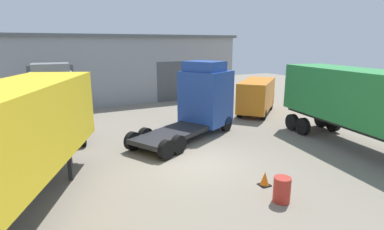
{
  "coord_description": "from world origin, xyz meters",
  "views": [
    {
      "loc": [
        -5.89,
        -11.01,
        5.29
      ],
      "look_at": [
        1.01,
        2.46,
        1.6
      ],
      "focal_mm": 28.0,
      "sensor_mm": 36.0,
      "label": 1
    }
  ],
  "objects_px": {
    "oil_drum": "(282,190)",
    "traffic_cone": "(265,179)",
    "tractor_unit_blue": "(201,100)",
    "tractor_unit_grey": "(53,99)",
    "delivery_van_orange": "(257,95)",
    "container_trailer_green": "(383,104)"
  },
  "relations": [
    {
      "from": "oil_drum",
      "to": "traffic_cone",
      "type": "distance_m",
      "value": 1.23
    },
    {
      "from": "tractor_unit_blue",
      "to": "traffic_cone",
      "type": "height_order",
      "value": "tractor_unit_blue"
    },
    {
      "from": "tractor_unit_grey",
      "to": "delivery_van_orange",
      "type": "distance_m",
      "value": 14.17
    },
    {
      "from": "tractor_unit_grey",
      "to": "container_trailer_green",
      "type": "bearing_deg",
      "value": -131.1
    },
    {
      "from": "container_trailer_green",
      "to": "traffic_cone",
      "type": "xyz_separation_m",
      "value": [
        -6.73,
        0.03,
        -2.29
      ]
    },
    {
      "from": "tractor_unit_grey",
      "to": "traffic_cone",
      "type": "distance_m",
      "value": 13.81
    },
    {
      "from": "delivery_van_orange",
      "to": "oil_drum",
      "type": "relative_size",
      "value": 5.92
    },
    {
      "from": "container_trailer_green",
      "to": "traffic_cone",
      "type": "height_order",
      "value": "container_trailer_green"
    },
    {
      "from": "oil_drum",
      "to": "container_trailer_green",
      "type": "bearing_deg",
      "value": 9.31
    },
    {
      "from": "container_trailer_green",
      "to": "tractor_unit_grey",
      "type": "height_order",
      "value": "tractor_unit_grey"
    },
    {
      "from": "tractor_unit_grey",
      "to": "oil_drum",
      "type": "distance_m",
      "value": 14.71
    },
    {
      "from": "tractor_unit_blue",
      "to": "delivery_van_orange",
      "type": "bearing_deg",
      "value": -5.35
    },
    {
      "from": "container_trailer_green",
      "to": "oil_drum",
      "type": "relative_size",
      "value": 13.44
    },
    {
      "from": "delivery_van_orange",
      "to": "oil_drum",
      "type": "bearing_deg",
      "value": -166.2
    },
    {
      "from": "container_trailer_green",
      "to": "traffic_cone",
      "type": "distance_m",
      "value": 7.11
    },
    {
      "from": "delivery_van_orange",
      "to": "tractor_unit_blue",
      "type": "bearing_deg",
      "value": 161.18
    },
    {
      "from": "traffic_cone",
      "to": "delivery_van_orange",
      "type": "bearing_deg",
      "value": 52.55
    },
    {
      "from": "tractor_unit_grey",
      "to": "tractor_unit_blue",
      "type": "bearing_deg",
      "value": -121.04
    },
    {
      "from": "tractor_unit_grey",
      "to": "delivery_van_orange",
      "type": "bearing_deg",
      "value": -98.28
    },
    {
      "from": "tractor_unit_blue",
      "to": "delivery_van_orange",
      "type": "height_order",
      "value": "tractor_unit_blue"
    },
    {
      "from": "tractor_unit_grey",
      "to": "traffic_cone",
      "type": "xyz_separation_m",
      "value": [
        6.53,
        -12.06,
        -1.64
      ]
    },
    {
      "from": "tractor_unit_blue",
      "to": "traffic_cone",
      "type": "relative_size",
      "value": 12.93
    }
  ]
}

